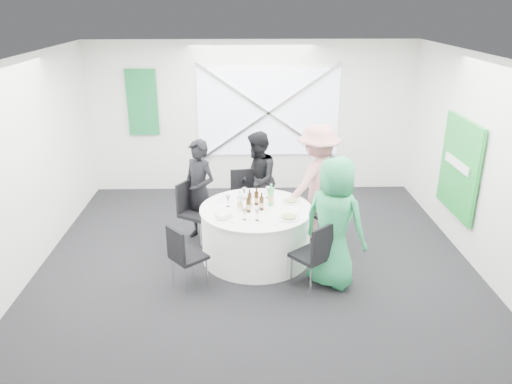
{
  "coord_description": "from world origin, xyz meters",
  "views": [
    {
      "loc": [
        -0.17,
        -6.14,
        3.47
      ],
      "look_at": [
        0.0,
        0.2,
        1.0
      ],
      "focal_mm": 35.0,
      "sensor_mm": 36.0,
      "label": 1
    }
  ],
  "objects_px": {
    "person_woman_pink": "(317,183)",
    "chair_back": "(244,194)",
    "chair_back_left": "(192,207)",
    "chair_back_right": "(324,204)",
    "person_man_back": "(257,180)",
    "banquet_table": "(256,233)",
    "person_man_back_left": "(199,191)",
    "clear_water_bottle": "(240,203)",
    "green_water_bottle": "(271,197)",
    "person_woman_green": "(334,223)",
    "chair_front_right": "(316,252)",
    "chair_front_left": "(184,253)"
  },
  "relations": [
    {
      "from": "person_woman_pink",
      "to": "chair_back",
      "type": "bearing_deg",
      "value": -58.03
    },
    {
      "from": "chair_back_left",
      "to": "chair_back_right",
      "type": "bearing_deg",
      "value": -57.04
    },
    {
      "from": "chair_back_right",
      "to": "person_man_back",
      "type": "height_order",
      "value": "person_man_back"
    },
    {
      "from": "banquet_table",
      "to": "person_man_back_left",
      "type": "height_order",
      "value": "person_man_back_left"
    },
    {
      "from": "chair_back_left",
      "to": "clear_water_bottle",
      "type": "relative_size",
      "value": 3.22
    },
    {
      "from": "chair_back",
      "to": "clear_water_bottle",
      "type": "distance_m",
      "value": 1.24
    },
    {
      "from": "person_man_back",
      "to": "green_water_bottle",
      "type": "xyz_separation_m",
      "value": [
        0.17,
        -1.02,
        0.11
      ]
    },
    {
      "from": "chair_back_left",
      "to": "clear_water_bottle",
      "type": "bearing_deg",
      "value": -100.16
    },
    {
      "from": "person_man_back",
      "to": "chair_back_left",
      "type": "bearing_deg",
      "value": -58.16
    },
    {
      "from": "chair_back_right",
      "to": "person_woman_green",
      "type": "bearing_deg",
      "value": -35.38
    },
    {
      "from": "chair_back",
      "to": "person_man_back_left",
      "type": "xyz_separation_m",
      "value": [
        -0.66,
        -0.5,
        0.25
      ]
    },
    {
      "from": "banquet_table",
      "to": "chair_back",
      "type": "distance_m",
      "value": 1.15
    },
    {
      "from": "person_man_back",
      "to": "person_woman_pink",
      "type": "distance_m",
      "value": 1.01
    },
    {
      "from": "clear_water_bottle",
      "to": "chair_front_right",
      "type": "bearing_deg",
      "value": -40.35
    },
    {
      "from": "chair_back",
      "to": "person_man_back_left",
      "type": "height_order",
      "value": "person_man_back_left"
    },
    {
      "from": "person_woman_green",
      "to": "banquet_table",
      "type": "bearing_deg",
      "value": -0.0
    },
    {
      "from": "chair_back",
      "to": "person_woman_pink",
      "type": "height_order",
      "value": "person_woman_pink"
    },
    {
      "from": "chair_back_left",
      "to": "person_woman_pink",
      "type": "distance_m",
      "value": 1.92
    },
    {
      "from": "person_woman_pink",
      "to": "clear_water_bottle",
      "type": "height_order",
      "value": "person_woman_pink"
    },
    {
      "from": "person_man_back",
      "to": "person_woman_green",
      "type": "height_order",
      "value": "person_woman_green"
    },
    {
      "from": "chair_back_left",
      "to": "person_woman_pink",
      "type": "bearing_deg",
      "value": -56.41
    },
    {
      "from": "clear_water_bottle",
      "to": "chair_back_left",
      "type": "bearing_deg",
      "value": 139.36
    },
    {
      "from": "chair_front_left",
      "to": "clear_water_bottle",
      "type": "height_order",
      "value": "clear_water_bottle"
    },
    {
      "from": "chair_front_left",
      "to": "clear_water_bottle",
      "type": "distance_m",
      "value": 1.08
    },
    {
      "from": "chair_front_left",
      "to": "person_man_back_left",
      "type": "xyz_separation_m",
      "value": [
        0.1,
        1.41,
        0.29
      ]
    },
    {
      "from": "chair_back_right",
      "to": "chair_back_left",
      "type": "bearing_deg",
      "value": -118.96
    },
    {
      "from": "person_man_back_left",
      "to": "person_woman_pink",
      "type": "height_order",
      "value": "person_woman_pink"
    },
    {
      "from": "chair_front_left",
      "to": "person_man_back",
      "type": "distance_m",
      "value": 2.15
    },
    {
      "from": "green_water_bottle",
      "to": "chair_front_left",
      "type": "bearing_deg",
      "value": -142.31
    },
    {
      "from": "banquet_table",
      "to": "chair_front_right",
      "type": "distance_m",
      "value": 1.14
    },
    {
      "from": "person_woman_green",
      "to": "clear_water_bottle",
      "type": "relative_size",
      "value": 5.86
    },
    {
      "from": "banquet_table",
      "to": "person_woman_green",
      "type": "height_order",
      "value": "person_woman_green"
    },
    {
      "from": "chair_front_right",
      "to": "person_woman_green",
      "type": "relative_size",
      "value": 0.54
    },
    {
      "from": "chair_back_right",
      "to": "chair_front_left",
      "type": "distance_m",
      "value": 2.44
    },
    {
      "from": "banquet_table",
      "to": "chair_front_right",
      "type": "relative_size",
      "value": 1.71
    },
    {
      "from": "person_man_back",
      "to": "green_water_bottle",
      "type": "height_order",
      "value": "person_man_back"
    },
    {
      "from": "chair_back_right",
      "to": "chair_front_left",
      "type": "xyz_separation_m",
      "value": [
        -1.98,
        -1.42,
        -0.05
      ]
    },
    {
      "from": "person_man_back_left",
      "to": "clear_water_bottle",
      "type": "height_order",
      "value": "person_man_back_left"
    },
    {
      "from": "person_woman_green",
      "to": "chair_back_right",
      "type": "bearing_deg",
      "value": -57.4
    },
    {
      "from": "person_man_back",
      "to": "clear_water_bottle",
      "type": "relative_size",
      "value": 5.32
    },
    {
      "from": "chair_back_left",
      "to": "chair_back_right",
      "type": "relative_size",
      "value": 1.02
    },
    {
      "from": "chair_front_left",
      "to": "clear_water_bottle",
      "type": "xyz_separation_m",
      "value": [
        0.71,
        0.72,
        0.38
      ]
    },
    {
      "from": "chair_back_right",
      "to": "chair_front_left",
      "type": "relative_size",
      "value": 1.09
    },
    {
      "from": "chair_back",
      "to": "chair_back_right",
      "type": "relative_size",
      "value": 0.99
    },
    {
      "from": "chair_back_left",
      "to": "person_man_back",
      "type": "bearing_deg",
      "value": -30.1
    },
    {
      "from": "person_woman_pink",
      "to": "green_water_bottle",
      "type": "distance_m",
      "value": 0.92
    },
    {
      "from": "chair_back_right",
      "to": "clear_water_bottle",
      "type": "xyz_separation_m",
      "value": [
        -1.27,
        -0.71,
        0.33
      ]
    },
    {
      "from": "chair_front_right",
      "to": "green_water_bottle",
      "type": "distance_m",
      "value": 1.15
    },
    {
      "from": "chair_back_right",
      "to": "chair_front_left",
      "type": "height_order",
      "value": "chair_back_right"
    },
    {
      "from": "chair_front_left",
      "to": "person_man_back_left",
      "type": "relative_size",
      "value": 0.54
    }
  ]
}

